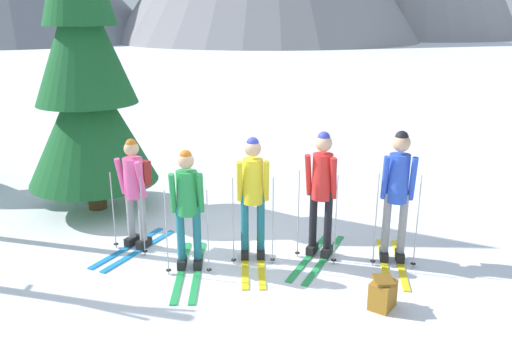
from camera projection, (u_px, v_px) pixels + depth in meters
The scene contains 8 objects.
ground_plane at pixel (245, 257), 7.53m from camera, with size 400.00×400.00×0.00m, color white.
skier_in_pink at pixel (135, 188), 7.59m from camera, with size 1.08×1.52×1.65m.
skier_in_green at pixel (188, 204), 6.94m from camera, with size 0.61×1.78×1.67m.
skier_in_yellow at pixel (253, 194), 7.20m from camera, with size 0.61×1.67×1.76m.
skier_in_red at pixel (322, 187), 7.28m from camera, with size 1.08×1.64×1.82m.
skier_in_blue at pixel (397, 188), 7.10m from camera, with size 0.63×1.58×1.87m.
pine_tree_mid at pixel (85, 70), 8.69m from camera, with size 2.20×2.20×5.31m.
backpack_on_snow_front at pixel (383, 293), 6.18m from camera, with size 0.39×0.40×0.38m.
Camera 1 is at (-0.25, -6.84, 3.34)m, focal length 36.93 mm.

